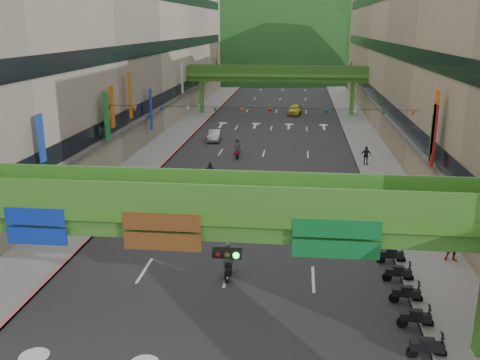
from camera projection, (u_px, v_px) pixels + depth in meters
name	position (u px, v px, depth m)	size (l,w,h in m)	color
road_slab	(269.00, 134.00, 64.46)	(18.00, 140.00, 0.02)	#28282B
sidewalk_left	(180.00, 132.00, 65.62)	(4.00, 140.00, 0.15)	gray
sidewalk_right	(362.00, 136.00, 63.27)	(4.00, 140.00, 0.15)	gray
curb_left	(195.00, 132.00, 65.41)	(0.20, 140.00, 0.18)	#CC5959
curb_right	(346.00, 135.00, 63.47)	(0.20, 140.00, 0.18)	gray
building_row_left	(113.00, 53.00, 63.85)	(12.80, 95.00, 19.00)	#9E937F
building_row_right	(440.00, 55.00, 59.80)	(12.80, 95.00, 19.00)	gray
overpass_near	(227.00, 230.00, 20.33)	(28.00, 12.27, 7.10)	#4C9E2D
overpass_far	(276.00, 77.00, 77.27)	(28.00, 2.20, 7.10)	#4C9E2D
hill_left	(243.00, 66.00, 171.04)	(168.00, 140.00, 112.00)	#1C4419
hill_right	(363.00, 63.00, 185.85)	(208.00, 176.00, 128.00)	#1C4419
bunting_string	(256.00, 111.00, 43.71)	(26.00, 0.36, 0.47)	black
scooter_rider_near	(228.00, 262.00, 27.66)	(0.66, 1.60, 1.95)	black
scooter_rider_mid	(293.00, 188.00, 39.99)	(0.76, 1.60, 1.91)	black
scooter_rider_left	(210.00, 174.00, 43.38)	(1.05, 1.59, 2.04)	gray
scooter_rider_far	(237.00, 148.00, 52.67)	(0.90, 1.60, 2.06)	maroon
parked_scooter_row	(406.00, 293.00, 25.20)	(1.60, 9.35, 1.08)	black
car_silver	(215.00, 135.00, 60.73)	(1.31, 3.76, 1.24)	#9E9FA5
car_yellow	(295.00, 109.00, 78.50)	(1.79, 4.46, 1.52)	gold
pedestrian_red	(454.00, 248.00, 29.35)	(0.89, 0.70, 1.84)	#B31D0C
pedestrian_dark	(366.00, 157.00, 49.79)	(1.02, 0.43, 1.75)	black
pedestrian_blue	(397.00, 223.00, 33.24)	(0.81, 0.52, 1.75)	#314356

